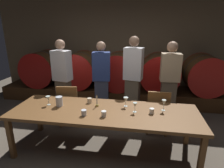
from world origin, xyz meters
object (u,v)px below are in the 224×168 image
(guest_far_right, at_px, (169,83))
(cup_center_left, at_px, (84,113))
(chair_left, at_px, (69,103))
(cup_center_right, at_px, (104,114))
(wine_barrel_far_right, at_px, (204,74))
(chair_right, at_px, (158,110))
(wine_glass_center_left, at_px, (126,100))
(guest_far_left, at_px, (63,78))
(wine_barrel_center, at_px, (119,71))
(cup_far_right, at_px, (152,111))
(wine_glass_far_left, at_px, (48,98))
(wine_barrel_left, at_px, (80,70))
(candle_center, at_px, (97,103))
(cup_far_left, at_px, (90,100))
(dining_table, at_px, (104,114))
(guest_center_left, at_px, (102,79))
(pitcher, at_px, (59,101))
(wine_barrel_right, at_px, (159,73))
(wine_glass_far_right, at_px, (164,103))
(wine_glass_center_right, at_px, (135,105))
(wine_barrel_far_left, at_px, (43,68))
(guest_center_right, at_px, (133,78))

(guest_far_right, height_order, cup_center_left, guest_far_right)
(chair_left, height_order, cup_center_right, chair_left)
(wine_barrel_far_right, relative_size, chair_right, 1.09)
(wine_glass_center_left, bearing_deg, guest_far_left, 148.63)
(wine_barrel_center, xyz_separation_m, wine_glass_center_left, (0.37, -1.99, 0.01))
(cup_far_right, bearing_deg, wine_glass_far_left, 178.34)
(wine_barrel_left, bearing_deg, wine_glass_center_left, -54.23)
(wine_glass_center_left, bearing_deg, candle_center, -171.13)
(wine_barrel_far_right, bearing_deg, cup_far_left, -141.06)
(wine_glass_far_left, height_order, cup_center_right, wine_glass_far_left)
(wine_glass_center_left, bearing_deg, dining_table, -145.93)
(wine_barrel_center, relative_size, guest_center_left, 0.57)
(pitcher, relative_size, cup_center_right, 1.87)
(wine_barrel_right, relative_size, cup_center_left, 10.97)
(guest_far_left, bearing_deg, wine_barrel_far_right, -148.05)
(guest_center_left, xyz_separation_m, cup_center_right, (0.36, -1.50, -0.09))
(guest_far_right, bearing_deg, wine_glass_center_left, 48.91)
(wine_barrel_center, xyz_separation_m, chair_left, (-0.83, -1.50, -0.35))
(wine_barrel_center, xyz_separation_m, wine_glass_far_right, (0.97, -2.06, 0.02))
(guest_far_right, bearing_deg, guest_far_left, 0.23)
(guest_far_left, xyz_separation_m, candle_center, (1.00, -0.97, -0.10))
(wine_barrel_far_right, distance_m, guest_center_left, 2.57)
(chair_right, xyz_separation_m, wine_glass_far_left, (-1.85, -0.62, 0.35))
(pitcher, distance_m, wine_glass_center_left, 1.10)
(wine_glass_center_right, bearing_deg, guest_center_left, 122.00)
(guest_far_right, xyz_separation_m, wine_glass_center_right, (-0.64, -1.15, -0.04))
(wine_barrel_right, height_order, cup_far_right, wine_barrel_right)
(wine_barrel_far_left, bearing_deg, candle_center, -44.97)
(guest_center_right, xyz_separation_m, guest_far_right, (0.74, -0.08, -0.05))
(wine_barrel_right, relative_size, chair_right, 1.09)
(chair_right, distance_m, guest_center_left, 1.40)
(wine_barrel_center, bearing_deg, cup_far_right, -70.33)
(guest_center_right, xyz_separation_m, cup_far_right, (0.36, -1.24, -0.16))
(cup_center_right, bearing_deg, cup_far_left, 126.68)
(wine_barrel_right, height_order, wine_glass_far_right, wine_barrel_right)
(guest_center_left, xyz_separation_m, cup_far_left, (0.01, -1.03, -0.09))
(wine_barrel_center, distance_m, wine_glass_far_right, 2.27)
(wine_barrel_left, distance_m, cup_center_right, 2.66)
(wine_barrel_center, height_order, guest_center_left, guest_center_left)
(cup_far_left, bearing_deg, dining_table, -40.96)
(wine_barrel_center, xyz_separation_m, wine_barrel_far_right, (2.14, 0.00, 0.00))
(wine_barrel_far_right, bearing_deg, dining_table, -133.46)
(wine_barrel_far_left, relative_size, guest_center_left, 0.57)
(guest_center_right, xyz_separation_m, cup_center_left, (-0.64, -1.46, -0.16))
(chair_right, distance_m, guest_far_left, 2.12)
(chair_right, bearing_deg, wine_glass_far_left, 19.67)
(wine_glass_far_right, height_order, cup_center_right, wine_glass_far_right)
(dining_table, bearing_deg, guest_center_right, 73.31)
(chair_right, bearing_deg, guest_far_right, -114.29)
(wine_barrel_left, relative_size, guest_far_right, 0.56)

